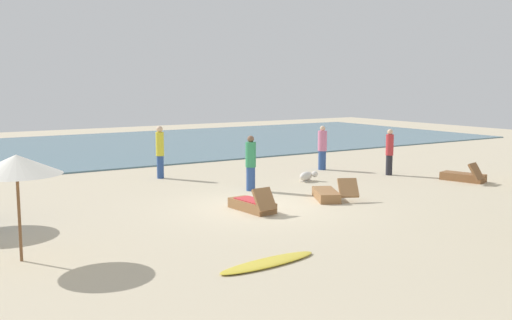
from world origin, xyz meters
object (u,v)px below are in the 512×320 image
person_0 (322,148)px  lounger_0 (253,205)px  umbrella_0 (16,165)px  dog (307,176)px  person_3 (251,163)px  person_4 (389,151)px  person_1 (160,151)px  surfboard (268,262)px  lounger_2 (464,177)px  lounger_3 (328,194)px

person_0 → lounger_0: bearing=-142.4°
umbrella_0 → dog: size_ratio=2.70×
person_3 → person_4: bearing=-0.9°
person_0 → person_1: 6.53m
person_1 → surfboard: 10.97m
lounger_2 → surfboard: (-11.22, -4.22, -0.14)m
person_4 → dog: size_ratio=2.21×
dog → lounger_2: bearing=-32.4°
lounger_0 → surfboard: 4.77m
person_3 → surfboard: bearing=-119.6°
person_3 → dog: (2.64, 0.44, -0.72)m
person_0 → person_4: person_0 is taller
umbrella_0 → lounger_0: (6.32, 1.37, -1.76)m
umbrella_0 → person_1: size_ratio=1.11×
umbrella_0 → surfboard: 5.26m
lounger_3 → person_1: bearing=112.7°
lounger_3 → person_1: 6.97m
lounger_3 → person_4: 5.56m
person_0 → umbrella_0: bearing=-153.6°
lounger_2 → person_3: size_ratio=0.97×
person_3 → umbrella_0: bearing=-153.2°
lounger_0 → lounger_3: lounger_0 is taller
lounger_2 → person_0: bearing=117.1°
surfboard → person_4: bearing=33.8°
dog → surfboard: dog is taller
umbrella_0 → lounger_0: umbrella_0 is taller
lounger_3 → person_1: person_1 is taller
person_3 → surfboard: size_ratio=0.77×
lounger_2 → lounger_3: 6.18m
person_1 → dog: size_ratio=2.43×
lounger_3 → person_0: size_ratio=1.00×
lounger_2 → surfboard: bearing=-159.4°
person_3 → dog: size_ratio=2.27×
lounger_0 → person_4: size_ratio=0.97×
umbrella_0 → person_1: umbrella_0 is taller
lounger_0 → person_3: (1.56, 2.61, 0.73)m
umbrella_0 → lounger_0: size_ratio=1.26×
lounger_2 → surfboard: 11.99m
lounger_0 → lounger_2: 8.93m
umbrella_0 → lounger_3: bearing=9.2°
person_3 → lounger_2: bearing=-19.2°
person_0 → surfboard: size_ratio=0.75×
lounger_0 → person_4: person_4 is taller
umbrella_0 → dog: 11.54m
person_1 → dog: person_1 is taller
person_0 → dog: bearing=-139.3°
umbrella_0 → surfboard: umbrella_0 is taller
lounger_0 → lounger_2: size_ratio=0.97×
lounger_0 → dog: bearing=35.9°
dog → lounger_0: bearing=-144.1°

